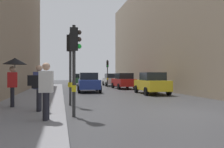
{
  "coord_description": "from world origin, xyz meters",
  "views": [
    {
      "loc": [
        -4.85,
        -7.85,
        1.55
      ],
      "look_at": [
        -0.43,
        10.86,
        1.64
      ],
      "focal_mm": 34.85,
      "sensor_mm": 36.0,
      "label": 1
    }
  ],
  "objects_px": {
    "car_green_estate": "(80,79)",
    "pedestrian_with_umbrella": "(14,68)",
    "car_yellow_taxi": "(152,83)",
    "pedestrian_with_black_backpack": "(45,88)",
    "traffic_light_near_right": "(71,55)",
    "car_blue_van": "(89,82)",
    "car_white_compact": "(111,80)",
    "pedestrian_with_grey_backpack": "(38,85)",
    "car_red_sedan": "(124,81)",
    "traffic_light_near_left": "(75,54)",
    "traffic_light_far_median": "(107,68)"
  },
  "relations": [
    {
      "from": "car_red_sedan",
      "to": "pedestrian_with_grey_backpack",
      "type": "bearing_deg",
      "value": -117.66
    },
    {
      "from": "car_red_sedan",
      "to": "pedestrian_with_black_backpack",
      "type": "bearing_deg",
      "value": -113.97
    },
    {
      "from": "car_blue_van",
      "to": "car_red_sedan",
      "type": "bearing_deg",
      "value": 39.36
    },
    {
      "from": "traffic_light_near_left",
      "to": "traffic_light_far_median",
      "type": "bearing_deg",
      "value": 74.36
    },
    {
      "from": "traffic_light_far_median",
      "to": "car_green_estate",
      "type": "height_order",
      "value": "traffic_light_far_median"
    },
    {
      "from": "traffic_light_near_right",
      "to": "car_red_sedan",
      "type": "relative_size",
      "value": 0.88
    },
    {
      "from": "traffic_light_near_left",
      "to": "car_blue_van",
      "type": "height_order",
      "value": "traffic_light_near_left"
    },
    {
      "from": "car_red_sedan",
      "to": "car_yellow_taxi",
      "type": "relative_size",
      "value": 0.98
    },
    {
      "from": "car_green_estate",
      "to": "car_blue_van",
      "type": "bearing_deg",
      "value": -92.01
    },
    {
      "from": "car_white_compact",
      "to": "car_red_sedan",
      "type": "bearing_deg",
      "value": -90.68
    },
    {
      "from": "car_green_estate",
      "to": "pedestrian_with_umbrella",
      "type": "relative_size",
      "value": 1.97
    },
    {
      "from": "traffic_light_far_median",
      "to": "car_yellow_taxi",
      "type": "relative_size",
      "value": 0.81
    },
    {
      "from": "traffic_light_near_right",
      "to": "traffic_light_far_median",
      "type": "bearing_deg",
      "value": 71.51
    },
    {
      "from": "car_green_estate",
      "to": "pedestrian_with_umbrella",
      "type": "bearing_deg",
      "value": -101.67
    },
    {
      "from": "traffic_light_near_left",
      "to": "car_red_sedan",
      "type": "xyz_separation_m",
      "value": [
        6.41,
        15.46,
        -1.47
      ]
    },
    {
      "from": "car_white_compact",
      "to": "car_yellow_taxi",
      "type": "height_order",
      "value": "same"
    },
    {
      "from": "car_yellow_taxi",
      "to": "pedestrian_with_black_backpack",
      "type": "distance_m",
      "value": 12.28
    },
    {
      "from": "traffic_light_near_right",
      "to": "pedestrian_with_black_backpack",
      "type": "relative_size",
      "value": 2.09
    },
    {
      "from": "car_green_estate",
      "to": "pedestrian_with_umbrella",
      "type": "distance_m",
      "value": 24.7
    },
    {
      "from": "car_yellow_taxi",
      "to": "car_green_estate",
      "type": "height_order",
      "value": "same"
    },
    {
      "from": "car_green_estate",
      "to": "traffic_light_near_right",
      "type": "bearing_deg",
      "value": -96.18
    },
    {
      "from": "traffic_light_far_median",
      "to": "car_red_sedan",
      "type": "height_order",
      "value": "traffic_light_far_median"
    },
    {
      "from": "car_blue_van",
      "to": "pedestrian_with_umbrella",
      "type": "xyz_separation_m",
      "value": [
        -4.49,
        -9.74,
        0.96
      ]
    },
    {
      "from": "traffic_light_near_left",
      "to": "car_yellow_taxi",
      "type": "bearing_deg",
      "value": 51.2
    },
    {
      "from": "pedestrian_with_umbrella",
      "to": "car_yellow_taxi",
      "type": "bearing_deg",
      "value": 34.24
    },
    {
      "from": "traffic_light_near_right",
      "to": "car_green_estate",
      "type": "bearing_deg",
      "value": 83.82
    },
    {
      "from": "traffic_light_near_left",
      "to": "traffic_light_near_right",
      "type": "distance_m",
      "value": 3.07
    },
    {
      "from": "car_white_compact",
      "to": "car_yellow_taxi",
      "type": "bearing_deg",
      "value": -88.98
    },
    {
      "from": "pedestrian_with_umbrella",
      "to": "pedestrian_with_black_backpack",
      "type": "height_order",
      "value": "pedestrian_with_umbrella"
    },
    {
      "from": "car_white_compact",
      "to": "car_yellow_taxi",
      "type": "distance_m",
      "value": 13.66
    },
    {
      "from": "pedestrian_with_black_backpack",
      "to": "car_green_estate",
      "type": "bearing_deg",
      "value": 82.76
    },
    {
      "from": "car_green_estate",
      "to": "traffic_light_near_left",
      "type": "bearing_deg",
      "value": -95.45
    },
    {
      "from": "car_blue_van",
      "to": "traffic_light_near_left",
      "type": "bearing_deg",
      "value": -99.59
    },
    {
      "from": "car_yellow_taxi",
      "to": "car_blue_van",
      "type": "xyz_separation_m",
      "value": [
        -4.73,
        3.47,
        0.0
      ]
    },
    {
      "from": "pedestrian_with_umbrella",
      "to": "pedestrian_with_grey_backpack",
      "type": "bearing_deg",
      "value": -52.25
    },
    {
      "from": "car_red_sedan",
      "to": "car_blue_van",
      "type": "xyz_separation_m",
      "value": [
        -4.41,
        -3.62,
        0.0
      ]
    },
    {
      "from": "car_white_compact",
      "to": "car_blue_van",
      "type": "distance_m",
      "value": 11.13
    },
    {
      "from": "car_blue_van",
      "to": "pedestrian_with_grey_backpack",
      "type": "xyz_separation_m",
      "value": [
        -3.36,
        -11.2,
        0.29
      ]
    },
    {
      "from": "traffic_light_near_left",
      "to": "car_green_estate",
      "type": "height_order",
      "value": "traffic_light_near_left"
    },
    {
      "from": "car_green_estate",
      "to": "pedestrian_with_grey_backpack",
      "type": "relative_size",
      "value": 2.38
    },
    {
      "from": "car_white_compact",
      "to": "pedestrian_with_grey_backpack",
      "type": "bearing_deg",
      "value": -110.15
    },
    {
      "from": "pedestrian_with_umbrella",
      "to": "traffic_light_near_right",
      "type": "bearing_deg",
      "value": 21.26
    },
    {
      "from": "traffic_light_far_median",
      "to": "car_blue_van",
      "type": "height_order",
      "value": "traffic_light_far_median"
    },
    {
      "from": "traffic_light_near_left",
      "to": "traffic_light_near_right",
      "type": "height_order",
      "value": "traffic_light_near_right"
    },
    {
      "from": "car_blue_van",
      "to": "car_green_estate",
      "type": "relative_size",
      "value": 1.02
    },
    {
      "from": "car_yellow_taxi",
      "to": "car_green_estate",
      "type": "xyz_separation_m",
      "value": [
        -4.23,
        17.89,
        0.0
      ]
    },
    {
      "from": "traffic_light_near_right",
      "to": "pedestrian_with_umbrella",
      "type": "height_order",
      "value": "traffic_light_near_right"
    },
    {
      "from": "car_yellow_taxi",
      "to": "car_white_compact",
      "type": "bearing_deg",
      "value": 91.02
    },
    {
      "from": "car_yellow_taxi",
      "to": "traffic_light_near_left",
      "type": "bearing_deg",
      "value": -128.8
    },
    {
      "from": "car_yellow_taxi",
      "to": "car_blue_van",
      "type": "bearing_deg",
      "value": 143.77
    }
  ]
}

